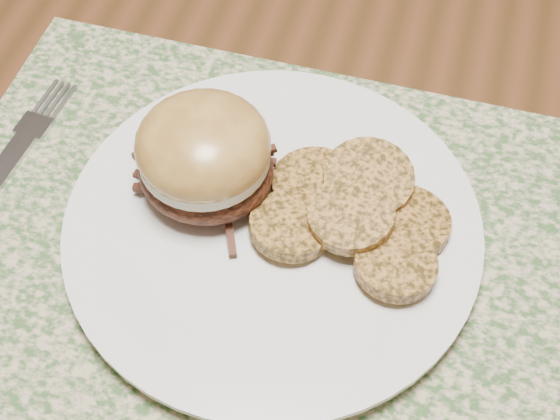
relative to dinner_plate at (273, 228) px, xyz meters
name	(u,v)px	position (x,y,z in m)	size (l,w,h in m)	color
ground	(477,403)	(0.26, 0.25, -0.76)	(3.50, 3.50, 0.00)	brown
placemat	(257,241)	(-0.01, -0.01, -0.01)	(0.45, 0.33, 0.00)	#3C5E30
dinner_plate	(273,228)	(0.00, 0.00, 0.00)	(0.26, 0.26, 0.02)	white
pork_sandwich	(204,156)	(-0.05, 0.02, 0.04)	(0.10, 0.10, 0.07)	black
roasted_potatoes	(356,212)	(0.05, 0.02, 0.02)	(0.15, 0.14, 0.03)	#AE7533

